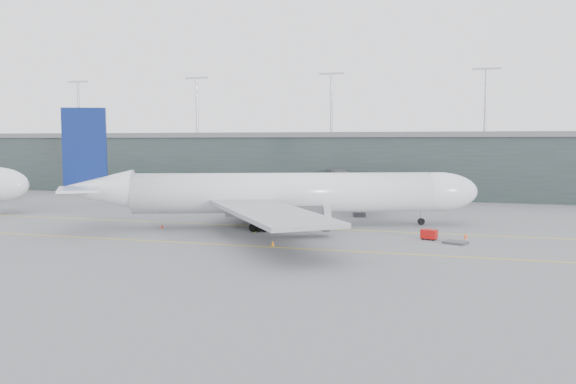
# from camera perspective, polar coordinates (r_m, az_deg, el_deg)

# --- Properties ---
(ground) EXTENTS (320.00, 320.00, 0.00)m
(ground) POSITION_cam_1_polar(r_m,az_deg,el_deg) (92.00, -4.38, -3.03)
(ground) COLOR #5E5E64
(ground) RESTS_ON ground
(taxiline_a) EXTENTS (160.00, 0.25, 0.02)m
(taxiline_a) POSITION_cam_1_polar(r_m,az_deg,el_deg) (88.28, -5.25, -3.38)
(taxiline_a) COLOR gold
(taxiline_a) RESTS_ON ground
(taxiline_b) EXTENTS (160.00, 0.25, 0.02)m
(taxiline_b) POSITION_cam_1_polar(r_m,az_deg,el_deg) (73.72, -9.62, -5.13)
(taxiline_b) COLOR gold
(taxiline_b) RESTS_ON ground
(taxiline_lead_main) EXTENTS (0.25, 60.00, 0.02)m
(taxiline_lead_main) POSITION_cam_1_polar(r_m,az_deg,el_deg) (109.60, 1.60, -1.69)
(taxiline_lead_main) COLOR gold
(taxiline_lead_main) RESTS_ON ground
(terminal) EXTENTS (240.00, 36.00, 29.00)m
(terminal) POSITION_cam_1_polar(r_m,az_deg,el_deg) (147.08, 3.21, 3.03)
(terminal) COLOR #1F2A29
(terminal) RESTS_ON ground
(main_aircraft) EXTENTS (62.43, 57.58, 18.05)m
(main_aircraft) POSITION_cam_1_polar(r_m,az_deg,el_deg) (86.00, -0.77, -0.19)
(main_aircraft) COLOR silver
(main_aircraft) RESTS_ON ground
(jet_bridge) EXTENTS (16.84, 43.69, 6.84)m
(jet_bridge) POSITION_cam_1_polar(r_m,az_deg,el_deg) (111.90, 6.98, 1.05)
(jet_bridge) COLOR #2F3035
(jet_bridge) RESTS_ON ground
(gse_cart) EXTENTS (2.31, 1.87, 1.37)m
(gse_cart) POSITION_cam_1_polar(r_m,az_deg,el_deg) (77.39, 14.14, -4.16)
(gse_cart) COLOR #9E0D0B
(gse_cart) RESTS_ON ground
(baggage_dolly) EXTENTS (3.41, 3.10, 0.28)m
(baggage_dolly) POSITION_cam_1_polar(r_m,az_deg,el_deg) (75.49, 16.64, -4.91)
(baggage_dolly) COLOR #38393D
(baggage_dolly) RESTS_ON ground
(uld_a) EXTENTS (2.32, 1.98, 1.88)m
(uld_a) POSITION_cam_1_polar(r_m,az_deg,el_deg) (102.74, -4.97, -1.61)
(uld_a) COLOR #3D3C42
(uld_a) RESTS_ON ground
(uld_b) EXTENTS (2.17, 1.89, 1.71)m
(uld_b) POSITION_cam_1_polar(r_m,az_deg,el_deg) (102.71, -3.42, -1.66)
(uld_b) COLOR #3D3C42
(uld_b) RESTS_ON ground
(uld_c) EXTENTS (2.39, 2.04, 1.96)m
(uld_c) POSITION_cam_1_polar(r_m,az_deg,el_deg) (101.06, -1.83, -1.69)
(uld_c) COLOR #3D3C42
(uld_c) RESTS_ON ground
(cone_nose) EXTENTS (0.47, 0.47, 0.74)m
(cone_nose) POSITION_cam_1_polar(r_m,az_deg,el_deg) (79.70, 17.61, -4.26)
(cone_nose) COLOR #FE460E
(cone_nose) RESTS_ON ground
(cone_wing_stbd) EXTENTS (0.44, 0.44, 0.70)m
(cone_wing_stbd) POSITION_cam_1_polar(r_m,az_deg,el_deg) (70.70, -1.56, -5.22)
(cone_wing_stbd) COLOR orange
(cone_wing_stbd) RESTS_ON ground
(cone_wing_port) EXTENTS (0.48, 0.48, 0.77)m
(cone_wing_port) POSITION_cam_1_polar(r_m,az_deg,el_deg) (98.21, 2.58, -2.27)
(cone_wing_port) COLOR orange
(cone_wing_port) RESTS_ON ground
(cone_tail) EXTENTS (0.41, 0.41, 0.65)m
(cone_tail) POSITION_cam_1_polar(r_m,az_deg,el_deg) (87.02, -12.66, -3.39)
(cone_tail) COLOR #F0340D
(cone_tail) RESTS_ON ground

